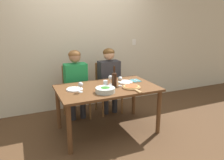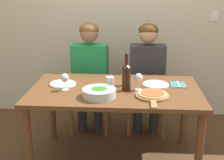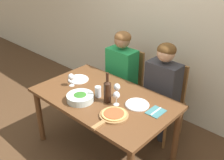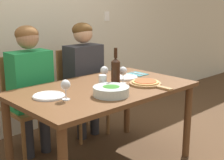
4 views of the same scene
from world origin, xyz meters
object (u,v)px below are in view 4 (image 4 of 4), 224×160
at_px(person_woman, 31,79).
at_px(broccoli_bowl, 111,91).
at_px(chair_left, 27,101).
at_px(water_tumbler, 103,82).
at_px(chair_right, 79,89).
at_px(wine_glass_centre, 104,71).
at_px(wine_bottle, 116,71).
at_px(wine_glass_right, 123,72).
at_px(dinner_plate_left, 49,96).
at_px(person_man, 85,69).
at_px(pizza_on_board, 146,83).
at_px(dinner_plate_right, 125,77).
at_px(fork_on_napkin, 137,74).
at_px(wine_glass_left, 66,86).

distance_m(person_woman, broccoli_bowl, 0.89).
relative_size(chair_left, water_tumbler, 7.89).
height_order(chair_right, water_tumbler, chair_right).
bearing_deg(broccoli_bowl, wine_glass_centre, 55.79).
distance_m(wine_bottle, wine_glass_right, 0.11).
bearing_deg(dinner_plate_left, water_tumbler, -13.59).
xyz_separation_m(person_man, wine_glass_centre, (-0.21, -0.54, 0.10)).
relative_size(person_man, pizza_on_board, 2.95).
bearing_deg(wine_glass_centre, dinner_plate_right, 1.92).
bearing_deg(wine_glass_right, dinner_plate_right, 40.41).
distance_m(chair_left, wine_glass_centre, 0.85).
relative_size(person_woman, wine_glass_centre, 8.09).
height_order(person_woman, person_man, same).
bearing_deg(dinner_plate_right, chair_right, 94.83).
xyz_separation_m(chair_left, wine_glass_centre, (0.42, -0.66, 0.33)).
height_order(chair_right, wine_bottle, wine_bottle).
bearing_deg(pizza_on_board, chair_left, 123.71).
distance_m(chair_right, broccoli_bowl, 1.10).
bearing_deg(person_woman, water_tumbler, -68.11).
relative_size(person_woman, fork_on_napkin, 6.79).
relative_size(chair_right, wine_glass_left, 6.16).
height_order(chair_left, person_woman, person_woman).
bearing_deg(chair_left, wine_bottle, -62.53).
relative_size(person_woman, wine_glass_right, 8.09).
bearing_deg(fork_on_napkin, dinner_plate_left, -176.43).
bearing_deg(broccoli_bowl, dinner_plate_left, 141.85).
height_order(broccoli_bowl, wine_glass_centre, wine_glass_centre).
height_order(chair_left, wine_bottle, wine_bottle).
height_order(broccoli_bowl, fork_on_napkin, broccoli_bowl).
height_order(chair_left, dinner_plate_left, chair_left).
xyz_separation_m(wine_glass_right, fork_on_napkin, (0.37, 0.16, -0.10)).
relative_size(person_woman, water_tumbler, 10.37).
bearing_deg(water_tumbler, broccoli_bowl, -112.62).
height_order(dinner_plate_left, dinner_plate_right, same).
xyz_separation_m(broccoli_bowl, wine_glass_right, (0.32, 0.19, 0.07)).
bearing_deg(wine_glass_centre, broccoli_bowl, -124.21).
xyz_separation_m(person_woman, wine_glass_left, (-0.12, -0.72, 0.10)).
relative_size(wine_bottle, broccoli_bowl, 1.17).
bearing_deg(fork_on_napkin, chair_left, 145.03).
relative_size(pizza_on_board, fork_on_napkin, 2.30).
relative_size(wine_glass_centre, fork_on_napkin, 0.84).
bearing_deg(wine_glass_right, water_tumbler, -177.44).
relative_size(dinner_plate_left, wine_glass_left, 1.60).
distance_m(person_man, wine_glass_left, 1.04).
bearing_deg(person_man, dinner_plate_right, -84.16).
height_order(dinner_plate_right, pizza_on_board, pizza_on_board).
xyz_separation_m(broccoli_bowl, fork_on_napkin, (0.69, 0.36, -0.03)).
relative_size(dinner_plate_right, wine_glass_right, 1.60).
xyz_separation_m(person_woman, dinner_plate_right, (0.68, -0.54, 0.00)).
height_order(broccoli_bowl, dinner_plate_right, broccoli_bowl).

